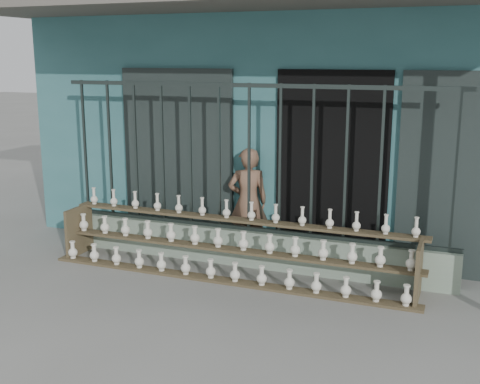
% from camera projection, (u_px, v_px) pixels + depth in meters
% --- Properties ---
extents(ground, '(60.00, 60.00, 0.00)m').
position_uv_depth(ground, '(206.00, 304.00, 6.35)').
color(ground, slate).
extents(workshop_building, '(7.40, 6.60, 3.21)m').
position_uv_depth(workshop_building, '(312.00, 115.00, 9.83)').
color(workshop_building, '#33696D').
rests_on(workshop_building, ground).
extents(parapet_wall, '(5.00, 0.20, 0.45)m').
position_uv_depth(parapet_wall, '(249.00, 248.00, 7.48)').
color(parapet_wall, gray).
rests_on(parapet_wall, ground).
extents(security_fence, '(5.00, 0.04, 1.80)m').
position_uv_depth(security_fence, '(249.00, 159.00, 7.23)').
color(security_fence, '#283330').
rests_on(security_fence, parapet_wall).
extents(shelf_rack, '(4.50, 0.68, 0.85)m').
position_uv_depth(shelf_rack, '(230.00, 246.00, 7.10)').
color(shelf_rack, brown).
rests_on(shelf_rack, ground).
extents(elderly_woman, '(0.61, 0.53, 1.42)m').
position_uv_depth(elderly_woman, '(248.00, 202.00, 7.77)').
color(elderly_woman, brown).
rests_on(elderly_woman, ground).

